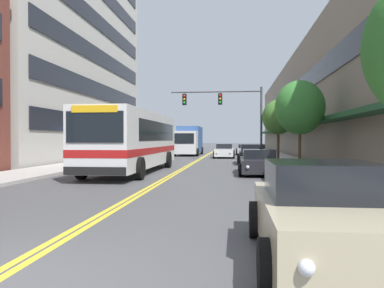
# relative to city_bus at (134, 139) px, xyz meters

# --- Properties ---
(ground_plane) EXTENTS (240.00, 240.00, 0.00)m
(ground_plane) POSITION_rel_city_bus_xyz_m (2.35, 21.30, -1.78)
(ground_plane) COLOR #4C4C4F
(sidewalk_left) EXTENTS (3.20, 106.00, 0.14)m
(sidewalk_left) POSITION_rel_city_bus_xyz_m (-4.75, 21.30, -1.71)
(sidewalk_left) COLOR #B2ADA5
(sidewalk_left) RESTS_ON ground_plane
(sidewalk_right) EXTENTS (3.20, 106.00, 0.14)m
(sidewalk_right) POSITION_rel_city_bus_xyz_m (9.45, 21.30, -1.71)
(sidewalk_right) COLOR #B2ADA5
(sidewalk_right) RESTS_ON ground_plane
(centre_line) EXTENTS (0.34, 106.00, 0.01)m
(centre_line) POSITION_rel_city_bus_xyz_m (2.35, 21.30, -1.78)
(centre_line) COLOR yellow
(centre_line) RESTS_ON ground_plane
(office_tower_left) EXTENTS (12.08, 25.66, 27.27)m
(office_tower_left) POSITION_rel_city_bus_xyz_m (-12.58, 12.71, 11.85)
(office_tower_left) COLOR #BCB7AD
(office_tower_left) RESTS_ON ground_plane
(storefront_row_right) EXTENTS (9.10, 68.00, 10.45)m
(storefront_row_right) POSITION_rel_city_bus_xyz_m (15.29, 21.30, 3.44)
(storefront_row_right) COLOR gray
(storefront_row_right) RESTS_ON ground_plane
(city_bus) EXTENTS (2.93, 11.42, 3.15)m
(city_bus) POSITION_rel_city_bus_xyz_m (0.00, 0.00, 0.00)
(city_bus) COLOR silver
(city_bus) RESTS_ON ground_plane
(car_dark_grey_parked_left_mid) EXTENTS (2.05, 4.34, 1.16)m
(car_dark_grey_parked_left_mid) POSITION_rel_city_bus_xyz_m (-1.93, 16.53, -1.22)
(car_dark_grey_parked_left_mid) COLOR #38383D
(car_dark_grey_parked_left_mid) RESTS_ON ground_plane
(car_champagne_parked_left_far) EXTENTS (2.18, 4.33, 1.30)m
(car_champagne_parked_left_far) POSITION_rel_city_bus_xyz_m (-1.93, 10.36, -1.17)
(car_champagne_parked_left_far) COLOR beige
(car_champagne_parked_left_far) RESTS_ON ground_plane
(car_beige_parked_right_foreground) EXTENTS (2.03, 4.19, 1.44)m
(car_beige_parked_right_foreground) POSITION_rel_city_bus_xyz_m (6.70, -14.16, -1.12)
(car_beige_parked_right_foreground) COLOR #BCAD89
(car_beige_parked_right_foreground) RESTS_ON ground_plane
(car_silver_parked_right_mid) EXTENTS (2.17, 4.53, 1.18)m
(car_silver_parked_right_mid) POSITION_rel_city_bus_xyz_m (6.64, 22.72, -1.22)
(car_silver_parked_right_mid) COLOR #B7B7BC
(car_silver_parked_right_mid) RESTS_ON ground_plane
(car_charcoal_parked_right_far) EXTENTS (2.09, 4.62, 1.24)m
(car_charcoal_parked_right_far) POSITION_rel_city_bus_xyz_m (6.64, -0.46, -1.20)
(car_charcoal_parked_right_far) COLOR #232328
(car_charcoal_parked_right_far) RESTS_ON ground_plane
(car_black_parked_right_end) EXTENTS (2.17, 4.41, 1.40)m
(car_black_parked_right_end) POSITION_rel_city_bus_xyz_m (6.68, 7.26, -1.13)
(car_black_parked_right_end) COLOR black
(car_black_parked_right_end) RESTS_ON ground_plane
(car_white_moving_lead) EXTENTS (1.97, 4.92, 1.31)m
(car_white_moving_lead) POSITION_rel_city_bus_xyz_m (4.43, 15.98, -1.16)
(car_white_moving_lead) COLOR white
(car_white_moving_lead) RESTS_ON ground_plane
(box_truck) EXTENTS (2.64, 7.66, 3.16)m
(box_truck) POSITION_rel_city_bus_xyz_m (0.42, 21.09, -0.17)
(box_truck) COLOR white
(box_truck) RESTS_ON ground_plane
(traffic_signal_mast) EXTENTS (7.49, 0.38, 6.00)m
(traffic_signal_mast) POSITION_rel_city_bus_xyz_m (4.89, 10.97, 2.56)
(traffic_signal_mast) COLOR #47474C
(traffic_signal_mast) RESTS_ON ground_plane
(street_tree_right_mid) EXTENTS (2.75, 2.75, 4.91)m
(street_tree_right_mid) POSITION_rel_city_bus_xyz_m (9.03, 1.69, 1.75)
(street_tree_right_mid) COLOR brown
(street_tree_right_mid) RESTS_ON sidewalk_right
(street_tree_right_far) EXTENTS (2.50, 2.50, 4.74)m
(street_tree_right_far) POSITION_rel_city_bus_xyz_m (8.82, 10.32, 1.71)
(street_tree_right_far) COLOR brown
(street_tree_right_far) RESTS_ON sidewalk_right
(fire_hydrant) EXTENTS (0.35, 0.27, 0.89)m
(fire_hydrant) POSITION_rel_city_bus_xyz_m (8.30, -4.97, -1.20)
(fire_hydrant) COLOR #B7B7BC
(fire_hydrant) RESTS_ON sidewalk_right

